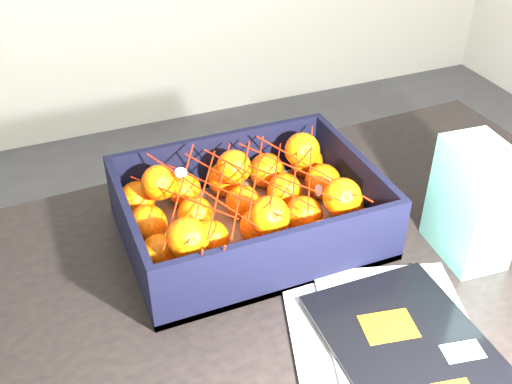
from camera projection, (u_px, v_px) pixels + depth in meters
name	position (u px, v px, depth m)	size (l,w,h in m)	color
table	(321.00, 316.00, 1.04)	(1.23, 0.85, 0.75)	black
magazine_stack	(394.00, 344.00, 0.85)	(0.34, 0.33, 0.02)	beige
produce_crate	(249.00, 218.00, 1.04)	(0.42, 0.31, 0.12)	#8A6240
clementine_heap	(252.00, 208.00, 1.03)	(0.40, 0.29, 0.12)	#FD5705
mesh_net	(247.00, 185.00, 0.99)	(0.35, 0.28, 0.09)	red
retail_carton	(474.00, 203.00, 0.97)	(0.09, 0.13, 0.20)	white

